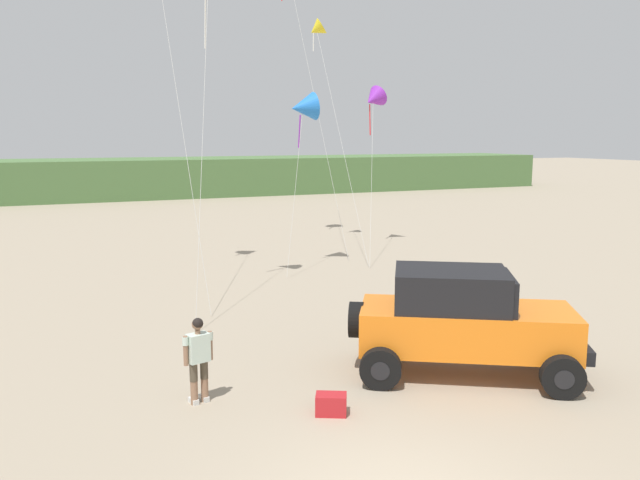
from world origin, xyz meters
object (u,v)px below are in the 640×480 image
at_px(cooler_box, 331,404).
at_px(kite_red_delta, 317,30).
at_px(kite_purple_stunt, 303,107).
at_px(kite_black_sled, 373,99).
at_px(jeep, 463,320).
at_px(person_watching, 198,355).

relative_size(cooler_box, kite_red_delta, 0.05).
distance_m(kite_purple_stunt, kite_black_sled, 5.84).
distance_m(cooler_box, kite_red_delta, 20.97).
relative_size(jeep, kite_purple_stunt, 0.74).
distance_m(kite_red_delta, kite_purple_stunt, 6.53).
bearing_deg(kite_red_delta, person_watching, -120.07).
bearing_deg(jeep, kite_red_delta, 77.38).
bearing_deg(cooler_box, person_watching, 171.82).
bearing_deg(cooler_box, kite_purple_stunt, 97.04).
distance_m(cooler_box, kite_black_sled, 19.48).
bearing_deg(kite_black_sled, person_watching, -128.09).
bearing_deg(kite_black_sled, cooler_box, -120.16).
bearing_deg(kite_red_delta, kite_purple_stunt, -118.42).
xyz_separation_m(cooler_box, kite_black_sled, (9.24, 15.90, 6.45)).
relative_size(person_watching, kite_black_sled, 0.23).
bearing_deg(person_watching, jeep, -7.64).
bearing_deg(jeep, kite_purple_stunt, 84.54).
bearing_deg(kite_red_delta, jeep, -102.62).
distance_m(jeep, cooler_box, 3.60).
height_order(jeep, kite_black_sled, kite_black_sled).
height_order(person_watching, kite_purple_stunt, kite_purple_stunt).
xyz_separation_m(kite_red_delta, kite_black_sled, (2.15, -1.40, -3.05)).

